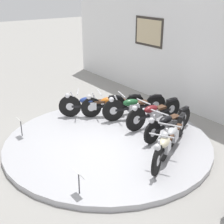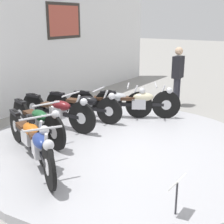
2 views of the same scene
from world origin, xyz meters
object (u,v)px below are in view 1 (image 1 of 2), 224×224
motorcycle_black (168,123)px  info_placard_front_left (21,123)px  motorcycle_silver (173,134)px  motorcycle_orange (112,104)px  info_placard_front_centre (79,177)px  motorcycle_green (134,106)px  motorcycle_cream (165,144)px  motorcycle_blue (91,104)px  motorcycle_maroon (153,112)px

motorcycle_black → info_placard_front_left: 3.83m
motorcycle_silver → motorcycle_black: bearing=145.9°
motorcycle_orange → info_placard_front_centre: bearing=-44.8°
motorcycle_green → motorcycle_black: 1.41m
motorcycle_orange → motorcycle_green: size_ratio=0.94×
motorcycle_silver → motorcycle_cream: size_ratio=1.01×
motorcycle_blue → motorcycle_black: size_ratio=0.89×
motorcycle_orange → info_placard_front_centre: size_ratio=3.59×
motorcycle_orange → motorcycle_maroon: bearing=22.6°
info_placard_front_centre → motorcycle_cream: bearing=88.4°
motorcycle_blue → motorcycle_cream: motorcycle_blue is taller
motorcycle_green → info_placard_front_left: 3.24m
motorcycle_cream → motorcycle_orange: bearing=169.0°
motorcycle_orange → motorcycle_cream: bearing=-11.0°
motorcycle_maroon → motorcycle_silver: 1.37m
motorcycle_black → motorcycle_green: bearing=179.8°
motorcycle_black → info_placard_front_left: bearing=-125.1°
motorcycle_silver → info_placard_front_left: size_ratio=3.47×
motorcycle_blue → motorcycle_silver: bearing=11.0°
motorcycle_silver → motorcycle_blue: bearing=-169.0°
motorcycle_green → info_placard_front_left: size_ratio=3.81×
motorcycle_orange → motorcycle_black: (1.97, 0.38, -0.00)m
motorcycle_green → motorcycle_cream: motorcycle_green is taller
motorcycle_orange → motorcycle_black: size_ratio=0.95×
motorcycle_maroon → info_placard_front_centre: 3.60m
info_placard_front_left → info_placard_front_centre: size_ratio=1.00×
motorcycle_silver → motorcycle_orange: bearing=-179.9°
motorcycle_silver → motorcycle_green: bearing=168.9°
motorcycle_maroon → motorcycle_black: size_ratio=1.04×
motorcycle_orange → motorcycle_silver: 2.54m
motorcycle_black → motorcycle_silver: (0.57, -0.38, 0.01)m
motorcycle_green → motorcycle_cream: (2.27, -0.94, -0.00)m
motorcycle_black → motorcycle_maroon: bearing=168.6°
motorcycle_maroon → info_placard_front_centre: size_ratio=3.94×
motorcycle_orange → info_placard_front_centre: (2.77, -2.75, -0.01)m
motorcycle_orange → motorcycle_black: 2.01m
motorcycle_green → motorcycle_maroon: 0.72m
info_placard_front_centre → motorcycle_green: bearing=125.1°
motorcycle_maroon → info_placard_front_left: motorcycle_maroon is taller
motorcycle_blue → motorcycle_silver: motorcycle_blue is taller
motorcycle_maroon → info_placard_front_left: 3.60m
motorcycle_blue → motorcycle_silver: 2.89m
motorcycle_green → info_placard_front_left: (-0.79, -3.14, -0.03)m
motorcycle_orange → motorcycle_silver: bearing=0.1°
motorcycle_green → info_placard_front_left: bearing=-104.2°
motorcycle_blue → info_placard_front_left: 2.20m
info_placard_front_left → motorcycle_cream: bearing=35.7°
motorcycle_orange → motorcycle_silver: size_ratio=1.03×
motorcycle_black → motorcycle_cream: size_ratio=1.10×
motorcycle_maroon → motorcycle_cream: motorcycle_maroon is taller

